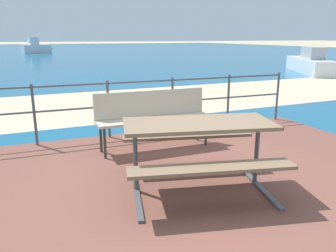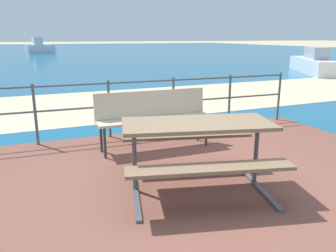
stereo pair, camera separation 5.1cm
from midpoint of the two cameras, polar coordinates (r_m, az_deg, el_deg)
ground_plane at (r=3.97m, az=6.74°, el=-11.45°), size 240.00×240.00×0.00m
patio_paving at (r=3.95m, az=6.76°, el=-11.06°), size 6.40×5.20×0.06m
sea_water at (r=43.20m, az=-19.15°, el=11.80°), size 90.00×90.00×0.01m
beach_strip at (r=9.23m, az=-10.07°, el=3.77°), size 54.13×6.46×0.01m
picnic_table at (r=3.79m, az=5.36°, el=-2.05°), size 1.92×1.73×0.78m
park_bench at (r=5.20m, az=-2.22°, el=2.22°), size 1.78×0.41×0.89m
railing_fence at (r=5.95m, az=-4.14°, el=4.47°), size 5.94×0.04×0.99m
boat_near at (r=18.52m, az=23.31°, el=9.69°), size 3.27×5.33×1.26m
boat_mid at (r=39.91m, az=-20.73°, el=12.30°), size 3.52×2.19×1.68m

